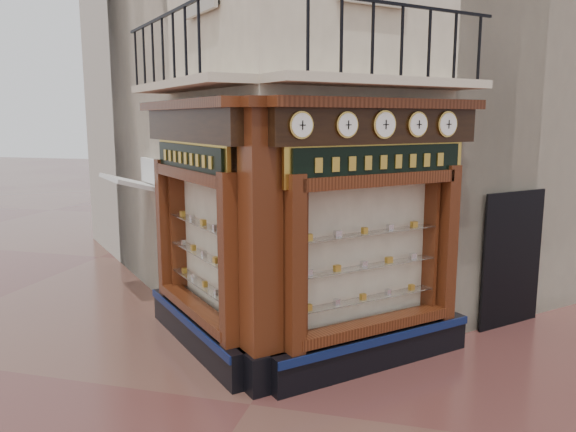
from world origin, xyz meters
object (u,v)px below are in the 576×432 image
(awning, at_px, (138,302))
(signboard_left, at_px, (190,158))
(clock_d, at_px, (417,124))
(corner_pilaster, at_px, (261,251))
(clock_e, at_px, (447,124))
(signboard_right, at_px, (381,162))
(clock_b, at_px, (347,125))
(clock_a, at_px, (301,125))
(clock_c, at_px, (384,125))

(awning, xyz_separation_m, signboard_left, (2.10, -1.84, 3.10))
(clock_d, bearing_deg, corner_pilaster, 169.54)
(corner_pilaster, xyz_separation_m, awning, (-3.56, 2.86, -1.95))
(clock_d, relative_size, signboard_left, 0.17)
(clock_e, xyz_separation_m, signboard_right, (-0.89, -0.73, -0.52))
(signboard_right, bearing_deg, clock_d, -11.13)
(clock_b, height_order, signboard_right, clock_b)
(clock_a, distance_m, clock_d, 1.95)
(clock_c, height_order, clock_e, clock_c)
(clock_b, xyz_separation_m, awning, (-4.62, 2.40, -3.62))
(clock_d, xyz_separation_m, clock_e, (0.41, 0.41, 0.00))
(clock_a, height_order, signboard_left, clock_a)
(clock_e, bearing_deg, signboard_right, 174.50)
(awning, relative_size, signboard_left, 0.76)
(corner_pilaster, bearing_deg, clock_b, -21.70)
(corner_pilaster, height_order, signboard_left, corner_pilaster)
(corner_pilaster, xyz_separation_m, clock_c, (1.51, 0.90, 1.67))
(clock_a, height_order, signboard_right, clock_a)
(clock_b, height_order, clock_d, clock_d)
(clock_c, bearing_deg, clock_a, -180.00)
(clock_e, distance_m, signboard_left, 3.92)
(signboard_right, bearing_deg, clock_e, -5.50)
(corner_pilaster, bearing_deg, signboard_right, -10.25)
(clock_d, distance_m, signboard_left, 3.45)
(clock_e, relative_size, signboard_right, 0.17)
(awning, bearing_deg, clock_b, -162.42)
(clock_d, bearing_deg, clock_b, -180.00)
(clock_b, distance_m, awning, 6.34)
(corner_pilaster, relative_size, awning, 2.52)
(clock_a, relative_size, signboard_right, 0.15)
(corner_pilaster, bearing_deg, clock_a, -49.39)
(awning, height_order, signboard_right, signboard_right)
(corner_pilaster, height_order, awning, corner_pilaster)
(clock_c, xyz_separation_m, clock_e, (0.84, 0.84, -0.00))
(clock_d, relative_size, signboard_right, 0.16)
(clock_c, height_order, signboard_left, clock_c)
(clock_d, xyz_separation_m, awning, (-5.50, 1.52, -3.62))
(signboard_left, bearing_deg, signboard_right, -135.00)
(clock_b, bearing_deg, clock_d, 0.00)
(clock_e, bearing_deg, clock_a, -180.00)
(clock_b, xyz_separation_m, clock_d, (0.88, 0.88, -0.00))
(clock_d, height_order, signboard_left, clock_d)
(clock_b, xyz_separation_m, signboard_right, (0.40, 0.56, -0.52))
(clock_b, distance_m, signboard_left, 2.63)
(clock_c, bearing_deg, clock_d, 0.00)
(clock_c, bearing_deg, clock_b, -180.00)
(corner_pilaster, height_order, clock_a, corner_pilaster)
(clock_c, height_order, signboard_right, clock_c)
(clock_a, height_order, awning, clock_a)
(corner_pilaster, bearing_deg, signboard_left, 100.25)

